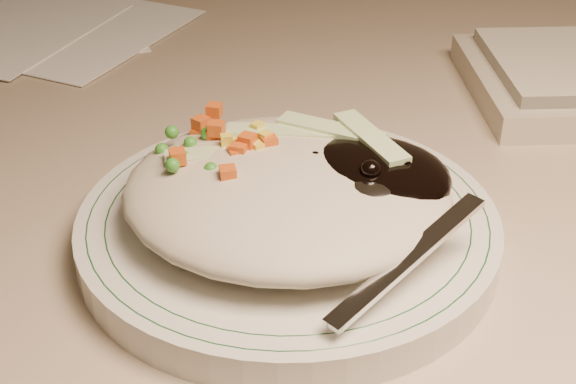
# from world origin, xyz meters

# --- Properties ---
(desk) EXTENTS (1.40, 0.70, 0.74)m
(desk) POSITION_xyz_m (0.00, 1.38, 0.54)
(desk) COLOR tan
(desk) RESTS_ON ground
(plate) EXTENTS (0.25, 0.25, 0.02)m
(plate) POSITION_xyz_m (-0.06, 1.20, 0.75)
(plate) COLOR silver
(plate) RESTS_ON desk
(plate_rim) EXTENTS (0.24, 0.24, 0.00)m
(plate_rim) POSITION_xyz_m (-0.06, 1.20, 0.76)
(plate_rim) COLOR #144723
(plate_rim) RESTS_ON plate
(meal) EXTENTS (0.21, 0.19, 0.05)m
(meal) POSITION_xyz_m (-0.05, 1.20, 0.78)
(meal) COLOR #B3A891
(meal) RESTS_ON plate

